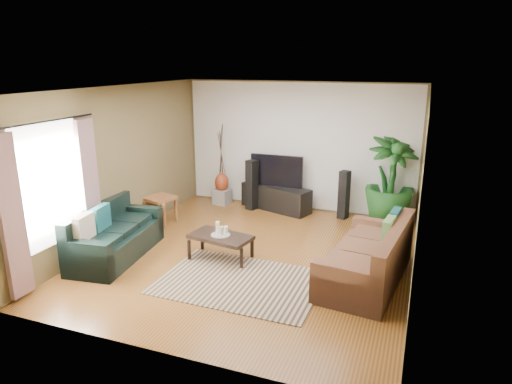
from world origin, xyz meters
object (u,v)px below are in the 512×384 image
at_px(tv_stand, 276,198).
at_px(speaker_right, 344,195).
at_px(potted_plant, 390,180).
at_px(pedestal, 222,197).
at_px(sofa_left, 116,232).
at_px(side_table, 160,210).
at_px(coffee_table, 221,247).
at_px(vase, 222,183).
at_px(television, 277,171).
at_px(speaker_left, 252,185).
at_px(sofa_right, 367,252).

relative_size(tv_stand, speaker_right, 1.57).
xyz_separation_m(potted_plant, pedestal, (-3.57, -0.08, -0.69)).
bearing_deg(sofa_left, side_table, -0.68).
relative_size(potted_plant, side_table, 3.16).
bearing_deg(sofa_left, speaker_right, -51.57).
distance_m(coffee_table, vase, 2.94).
height_order(tv_stand, television, television).
bearing_deg(side_table, television, 41.56).
bearing_deg(speaker_right, vase, -162.51).
bearing_deg(pedestal, speaker_left, -7.64).
xyz_separation_m(coffee_table, tv_stand, (0.05, 2.73, 0.06)).
distance_m(television, potted_plant, 2.33).
bearing_deg(coffee_table, sofa_right, 11.98).
bearing_deg(tv_stand, speaker_right, 15.42).
xyz_separation_m(speaker_left, potted_plant, (2.82, 0.18, 0.33)).
xyz_separation_m(tv_stand, pedestal, (-1.25, -0.06, -0.09)).
xyz_separation_m(sofa_left, pedestal, (0.43, 3.19, -0.26)).
relative_size(pedestal, vase, 0.78).
distance_m(sofa_left, potted_plant, 5.19).
relative_size(television, pedestal, 3.37).
height_order(speaker_right, side_table, speaker_right).
relative_size(sofa_right, potted_plant, 1.23).
bearing_deg(speaker_left, potted_plant, 23.26).
height_order(sofa_left, sofa_right, same).
relative_size(speaker_right, side_table, 1.81).
bearing_deg(side_table, sofa_left, -83.69).
distance_m(television, vase, 1.30).
relative_size(speaker_left, speaker_right, 1.09).
bearing_deg(vase, sofa_left, -97.74).
height_order(tv_stand, pedestal, tv_stand).
relative_size(potted_plant, pedestal, 5.11).
relative_size(tv_stand, potted_plant, 0.90).
height_order(sofa_right, vase, sofa_right).
xyz_separation_m(sofa_right, speaker_left, (-2.74, 2.49, 0.11)).
bearing_deg(vase, tv_stand, 2.82).
xyz_separation_m(coffee_table, vase, (-1.19, 2.67, 0.29)).
relative_size(sofa_right, tv_stand, 1.36).
bearing_deg(tv_stand, coffee_table, -73.04).
height_order(speaker_left, side_table, speaker_left).
relative_size(sofa_right, vase, 4.90).
relative_size(speaker_right, pedestal, 2.92).
bearing_deg(speaker_left, coffee_table, -60.59).
distance_m(coffee_table, tv_stand, 2.73).
relative_size(speaker_right, potted_plant, 0.57).
distance_m(sofa_right, side_table, 4.23).
height_order(tv_stand, speaker_left, speaker_left).
bearing_deg(television, sofa_right, -49.89).
bearing_deg(potted_plant, sofa_left, -140.78).
xyz_separation_m(sofa_right, coffee_table, (-2.30, -0.08, -0.22)).
xyz_separation_m(speaker_left, pedestal, (-0.75, 0.10, -0.37)).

